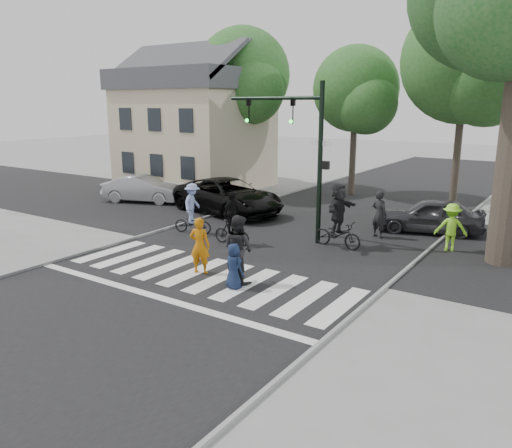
% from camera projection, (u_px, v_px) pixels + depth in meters
% --- Properties ---
extents(ground, '(120.00, 120.00, 0.00)m').
position_uv_depth(ground, '(186.00, 284.00, 14.74)').
color(ground, gray).
rests_on(ground, ground).
extents(road_stem, '(10.00, 70.00, 0.01)m').
position_uv_depth(road_stem, '(275.00, 245.00, 18.78)').
color(road_stem, black).
rests_on(road_stem, ground).
extents(road_cross, '(70.00, 10.00, 0.01)m').
position_uv_depth(road_cross, '(312.00, 229.00, 21.20)').
color(road_cross, black).
rests_on(road_cross, ground).
extents(curb_left, '(0.10, 70.00, 0.10)m').
position_uv_depth(curb_left, '(175.00, 226.00, 21.50)').
color(curb_left, gray).
rests_on(curb_left, ground).
extents(curb_right, '(0.10, 70.00, 0.10)m').
position_uv_depth(curb_right, '(408.00, 268.00, 16.04)').
color(curb_right, gray).
rests_on(curb_right, ground).
extents(crosswalk, '(10.00, 3.85, 0.01)m').
position_uv_depth(crosswalk, '(200.00, 278.00, 15.28)').
color(crosswalk, silver).
rests_on(crosswalk, ground).
extents(traffic_signal, '(4.45, 0.29, 6.00)m').
position_uv_depth(traffic_signal, '(300.00, 139.00, 18.64)').
color(traffic_signal, black).
rests_on(traffic_signal, ground).
extents(bg_tree_0, '(5.46, 5.20, 8.97)m').
position_uv_depth(bg_tree_0, '(188.00, 89.00, 33.65)').
color(bg_tree_0, brown).
rests_on(bg_tree_0, ground).
extents(bg_tree_1, '(6.09, 5.80, 9.80)m').
position_uv_depth(bg_tree_1, '(245.00, 79.00, 30.38)').
color(bg_tree_1, brown).
rests_on(bg_tree_1, ground).
extents(bg_tree_2, '(5.04, 4.80, 8.40)m').
position_uv_depth(bg_tree_2, '(358.00, 93.00, 27.75)').
color(bg_tree_2, brown).
rests_on(bg_tree_2, ground).
extents(bg_tree_3, '(6.30, 6.00, 10.20)m').
position_uv_depth(bg_tree_3, '(471.00, 65.00, 23.11)').
color(bg_tree_3, brown).
rests_on(bg_tree_3, ground).
extents(house, '(8.40, 8.10, 8.82)m').
position_uv_depth(house, '(195.00, 126.00, 31.35)').
color(house, beige).
rests_on(house, ground).
extents(pedestrian_woman, '(0.76, 0.62, 1.79)m').
position_uv_depth(pedestrian_woman, '(200.00, 246.00, 15.52)').
color(pedestrian_woman, '#BC6809').
rests_on(pedestrian_woman, ground).
extents(pedestrian_child, '(0.73, 0.56, 1.34)m').
position_uv_depth(pedestrian_child, '(234.00, 266.00, 14.28)').
color(pedestrian_child, '#15213F').
rests_on(pedestrian_child, ground).
extents(pedestrian_adult, '(1.11, 0.93, 2.05)m').
position_uv_depth(pedestrian_adult, '(238.00, 249.00, 14.72)').
color(pedestrian_adult, black).
rests_on(pedestrian_adult, ground).
extents(cyclist_left, '(1.72, 1.18, 2.07)m').
position_uv_depth(cyclist_left, '(193.00, 212.00, 20.36)').
color(cyclist_left, black).
rests_on(cyclist_left, ground).
extents(cyclist_mid, '(1.56, 0.95, 2.03)m').
position_uv_depth(cyclist_mid, '(232.00, 223.00, 18.72)').
color(cyclist_mid, black).
rests_on(cyclist_mid, ground).
extents(cyclist_right, '(1.93, 1.80, 2.39)m').
position_uv_depth(cyclist_right, '(338.00, 219.00, 18.28)').
color(cyclist_right, black).
rests_on(cyclist_right, ground).
extents(car_suv, '(6.51, 4.09, 1.68)m').
position_uv_depth(car_suv, '(228.00, 196.00, 24.12)').
color(car_suv, black).
rests_on(car_suv, ground).
extents(car_silver, '(4.59, 2.93, 1.43)m').
position_uv_depth(car_silver, '(143.00, 189.00, 26.89)').
color(car_silver, '#A6A7AB').
rests_on(car_silver, ground).
extents(car_grey, '(4.51, 2.75, 1.43)m').
position_uv_depth(car_grey, '(430.00, 216.00, 20.50)').
color(car_grey, '#37363B').
rests_on(car_grey, ground).
extents(bystander_hivis, '(1.26, 0.95, 1.74)m').
position_uv_depth(bystander_hivis, '(451.00, 227.00, 17.92)').
color(bystander_hivis, '#99FF2B').
rests_on(bystander_hivis, ground).
extents(bystander_dark, '(0.80, 0.66, 1.90)m').
position_uv_depth(bystander_dark, '(379.00, 214.00, 19.68)').
color(bystander_dark, black).
rests_on(bystander_dark, ground).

